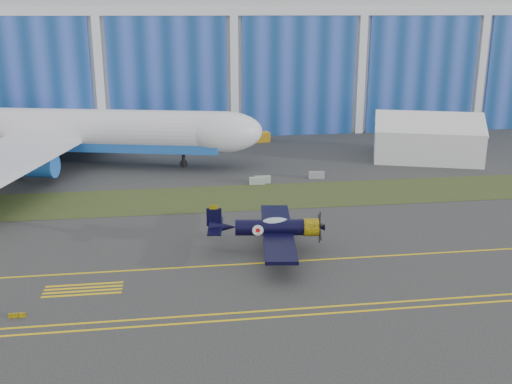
{
  "coord_description": "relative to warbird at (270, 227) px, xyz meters",
  "views": [
    {
      "loc": [
        -10.62,
        -51.79,
        20.74
      ],
      "look_at": [
        -2.35,
        6.61,
        2.84
      ],
      "focal_mm": 42.0,
      "sensor_mm": 36.0,
      "label": 1
    }
  ],
  "objects": [
    {
      "name": "grass_median",
      "position": [
        2.35,
        16.39,
        -2.22
      ],
      "size": [
        260.0,
        10.0,
        0.02
      ],
      "primitive_type": "cube",
      "color": "#475128",
      "rests_on": "ground"
    },
    {
      "name": "warbird",
      "position": [
        0.0,
        0.0,
        0.0
      ],
      "size": [
        13.43,
        15.54,
        4.21
      ],
      "rotation": [
        0.0,
        0.0,
        -0.13
      ],
      "color": "black",
      "rests_on": "ground"
    },
    {
      "name": "tug",
      "position": [
        6.18,
        46.62,
        -1.46
      ],
      "size": [
        2.95,
        2.18,
        1.56
      ],
      "primitive_type": "cube",
      "rotation": [
        0.0,
        0.0,
        0.2
      ],
      "color": "yellow",
      "rests_on": "ground"
    },
    {
      "name": "hold_short_ladder",
      "position": [
        -15.65,
        -5.71,
        -2.23
      ],
      "size": [
        6.0,
        2.4,
        0.02
      ],
      "primitive_type": null,
      "color": "yellow",
      "rests_on": "ground"
    },
    {
      "name": "jetliner",
      "position": [
        -24.07,
        35.58,
        8.89
      ],
      "size": [
        75.01,
        67.92,
        22.27
      ],
      "rotation": [
        0.0,
        0.0,
        -0.24
      ],
      "color": "silver",
      "rests_on": "ground"
    },
    {
      "name": "ground",
      "position": [
        2.35,
        2.39,
        -2.24
      ],
      "size": [
        260.0,
        260.0,
        0.0
      ],
      "primitive_type": "plane",
      "color": "#373938",
      "rests_on": "ground"
    },
    {
      "name": "guard_board_left",
      "position": [
        -19.65,
        -9.61,
        -2.07
      ],
      "size": [
        1.2,
        0.15,
        0.35
      ],
      "primitive_type": "cube",
      "color": "yellow",
      "rests_on": "ground"
    },
    {
      "name": "barrier_a",
      "position": [
        2.68,
        22.04,
        -1.79
      ],
      "size": [
        2.02,
        0.66,
        0.9
      ],
      "primitive_type": "cube",
      "rotation": [
        0.0,
        0.0,
        -0.03
      ],
      "color": "gray",
      "rests_on": "ground"
    },
    {
      "name": "edge_line_near",
      "position": [
        2.35,
        -12.11,
        -2.23
      ],
      "size": [
        80.0,
        0.2,
        0.02
      ],
      "primitive_type": "cube",
      "color": "yellow",
      "rests_on": "ground"
    },
    {
      "name": "barrier_b",
      "position": [
        1.94,
        21.52,
        -1.79
      ],
      "size": [
        2.04,
        0.77,
        0.9
      ],
      "primitive_type": "cube",
      "rotation": [
        0.0,
        0.0,
        -0.09
      ],
      "color": "#8E9D99",
      "rests_on": "ground"
    },
    {
      "name": "taxiway_centreline",
      "position": [
        2.35,
        -2.61,
        -2.23
      ],
      "size": [
        200.0,
        0.2,
        0.02
      ],
      "primitive_type": "cube",
      "color": "yellow",
      "rests_on": "ground"
    },
    {
      "name": "edge_line_far",
      "position": [
        2.35,
        -11.11,
        -2.23
      ],
      "size": [
        80.0,
        0.2,
        0.02
      ],
      "primitive_type": "cube",
      "color": "yellow",
      "rests_on": "ground"
    },
    {
      "name": "shipping_container",
      "position": [
        -0.56,
        48.31,
        -1.05
      ],
      "size": [
        5.52,
        2.29,
        2.38
      ],
      "primitive_type": "cube",
      "rotation": [
        0.0,
        0.0,
        -0.02
      ],
      "color": "white",
      "rests_on": "ground"
    },
    {
      "name": "barrier_c",
      "position": [
        9.89,
        23.16,
        -1.79
      ],
      "size": [
        2.07,
        0.89,
        0.9
      ],
      "primitive_type": "cube",
      "rotation": [
        0.0,
        0.0,
        -0.15
      ],
      "color": "gray",
      "rests_on": "ground"
    },
    {
      "name": "hangar",
      "position": [
        2.35,
        74.17,
        12.72
      ],
      "size": [
        220.0,
        45.7,
        30.0
      ],
      "color": "silver",
      "rests_on": "ground"
    },
    {
      "name": "tent",
      "position": [
        28.31,
        31.68,
        1.25
      ],
      "size": [
        17.75,
        15.21,
        6.99
      ],
      "rotation": [
        0.0,
        0.0,
        -0.32
      ],
      "color": "white",
      "rests_on": "ground"
    }
  ]
}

